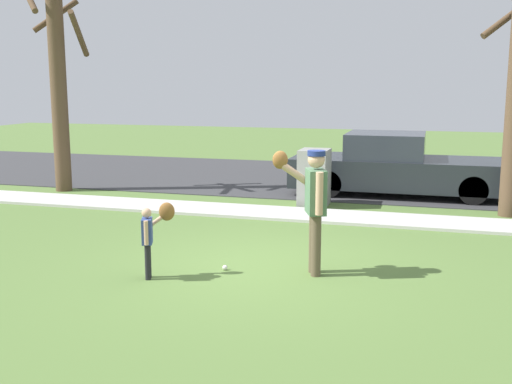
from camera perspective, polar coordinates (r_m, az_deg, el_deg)
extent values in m
plane|color=#567538|center=(12.51, 4.99, -2.37)|extent=(48.00, 48.00, 0.00)
cube|color=beige|center=(12.60, 5.08, -2.14)|extent=(36.00, 1.20, 0.06)
cube|color=#38383A|center=(17.46, 8.24, 1.16)|extent=(36.00, 6.80, 0.02)
cylinder|color=brown|center=(8.71, 5.57, -4.94)|extent=(0.14, 0.14, 0.88)
cylinder|color=brown|center=(8.87, 5.36, -4.65)|extent=(0.14, 0.14, 0.88)
cube|color=#4C7251|center=(8.63, 5.55, 0.04)|extent=(0.37, 0.48, 0.62)
sphere|color=tan|center=(8.56, 5.60, 3.00)|extent=(0.24, 0.24, 0.24)
cylinder|color=navy|center=(8.55, 5.61, 3.59)|extent=(0.25, 0.25, 0.07)
cylinder|color=tan|center=(8.37, 5.88, -0.15)|extent=(0.10, 0.10, 0.59)
cylinder|color=tan|center=(8.80, 3.57, 1.74)|extent=(0.54, 0.29, 0.42)
ellipsoid|color=brown|center=(8.75, 2.25, 2.99)|extent=(0.26, 0.21, 0.26)
cylinder|color=black|center=(8.78, -9.92, -6.21)|extent=(0.08, 0.08, 0.50)
cylinder|color=black|center=(8.68, -9.97, -6.39)|extent=(0.08, 0.08, 0.50)
cube|color=#33478C|center=(8.62, -10.03, -3.57)|extent=(0.21, 0.27, 0.35)
sphere|color=tan|center=(8.57, -10.08, -1.91)|extent=(0.14, 0.14, 0.14)
cylinder|color=tan|center=(8.73, -8.99, -2.52)|extent=(0.31, 0.17, 0.24)
ellipsoid|color=brown|center=(8.69, -8.24, -1.80)|extent=(0.26, 0.21, 0.26)
cylinder|color=tan|center=(8.47, -10.12, -3.74)|extent=(0.06, 0.06, 0.33)
sphere|color=white|center=(9.05, -2.89, -6.99)|extent=(0.07, 0.07, 0.07)
cube|color=gray|center=(13.62, 5.40, 1.32)|extent=(0.62, 0.79, 1.25)
cylinder|color=brown|center=(13.79, 22.21, 14.68)|extent=(1.06, 0.69, 0.86)
cylinder|color=brown|center=(16.09, -17.85, 10.56)|extent=(0.40, 0.40, 5.91)
cylinder|color=brown|center=(15.98, -16.05, 13.85)|extent=(0.54, 1.37, 1.03)
cylinder|color=brown|center=(16.63, -18.02, 15.23)|extent=(1.06, 0.70, 0.86)
cube|color=#23282D|center=(15.27, 13.26, 1.75)|extent=(5.20, 1.95, 0.70)
cube|color=#2D333D|center=(15.22, 11.89, 4.24)|extent=(1.82, 1.79, 0.60)
cylinder|color=black|center=(16.17, 19.11, 1.17)|extent=(0.64, 0.22, 0.64)
cylinder|color=black|center=(14.46, 19.44, 0.16)|extent=(0.64, 0.22, 0.64)
cylinder|color=black|center=(16.31, 7.73, 1.72)|extent=(0.64, 0.22, 0.64)
cylinder|color=black|center=(14.62, 6.73, 0.77)|extent=(0.64, 0.22, 0.64)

